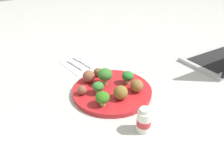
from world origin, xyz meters
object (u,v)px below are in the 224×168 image
object	(u,v)px
plate	(112,91)
broccoli_floret_front_left	(128,76)
broccoli_floret_mid_right	(102,98)
fork	(75,64)
meatball_back_right	(121,93)
broccoli_floret_near_rim	(105,75)
knife	(82,62)
meatball_mid_right	(82,90)
yogurt_bottle	(144,121)
meatball_front_right	(98,72)
napkin	(79,64)
meatball_front_left	(137,86)
meatball_far_rim	(89,76)
broccoli_floret_back_right	(98,87)

from	to	relation	value
plate	broccoli_floret_front_left	xyz separation A→B (m)	(-0.01, -0.07, 0.04)
broccoli_floret_mid_right	fork	distance (m)	0.33
meatball_back_right	broccoli_floret_near_rim	bearing A→B (deg)	-7.92
broccoli_floret_near_rim	meatball_back_right	distance (m)	0.10
broccoli_floret_near_rim	knife	size ratio (longest dim) A/B	0.42
meatball_mid_right	yogurt_bottle	size ratio (longest dim) A/B	0.42
meatball_front_right	napkin	distance (m)	0.16
broccoli_floret_mid_right	meatball_back_right	world-z (taller)	same
plate	meatball_front_left	size ratio (longest dim) A/B	6.21
broccoli_floret_front_left	yogurt_bottle	xyz separation A→B (m)	(-0.19, 0.11, -0.01)
plate	meatball_front_left	xyz separation A→B (m)	(-0.06, -0.06, 0.03)
plate	yogurt_bottle	world-z (taller)	yogurt_bottle
broccoli_floret_mid_right	meatball_front_left	distance (m)	0.14
meatball_mid_right	napkin	world-z (taller)	meatball_mid_right
meatball_mid_right	broccoli_floret_mid_right	bearing A→B (deg)	-168.19
meatball_front_left	fork	size ratio (longest dim) A/B	0.37
meatball_far_rim	broccoli_floret_near_rim	bearing A→B (deg)	-143.48
plate	napkin	bearing A→B (deg)	-4.47
meatball_mid_right	napkin	xyz separation A→B (m)	(0.22, -0.12, -0.03)
meatball_front_right	meatball_mid_right	bearing A→B (deg)	121.28
meatball_back_right	yogurt_bottle	distance (m)	0.14
meatball_far_rim	napkin	world-z (taller)	meatball_far_rim
plate	meatball_mid_right	xyz separation A→B (m)	(0.04, 0.10, 0.02)
meatball_mid_right	meatball_far_rim	xyz separation A→B (m)	(0.05, -0.06, 0.01)
broccoli_floret_back_right	napkin	distance (m)	0.27
broccoli_floret_back_right	fork	size ratio (longest dim) A/B	0.36
broccoli_floret_mid_right	meatball_front_right	distance (m)	0.19
plate	broccoli_floret_near_rim	size ratio (longest dim) A/B	4.56
fork	meatball_back_right	bearing A→B (deg)	177.35
broccoli_floret_back_right	meatball_front_left	distance (m)	0.13
broccoli_floret_back_right	broccoli_floret_front_left	bearing A→B (deg)	-96.10
broccoli_floret_mid_right	meatball_mid_right	size ratio (longest dim) A/B	1.46
broccoli_floret_front_left	knife	distance (m)	0.28
meatball_far_rim	yogurt_bottle	distance (m)	0.29
broccoli_floret_mid_right	meatball_mid_right	distance (m)	0.09
knife	broccoli_floret_near_rim	bearing A→B (deg)	170.77
broccoli_floret_front_left	meatball_mid_right	bearing A→B (deg)	75.71
broccoli_floret_back_right	meatball_front_right	distance (m)	0.12
broccoli_floret_near_rim	meatball_far_rim	size ratio (longest dim) A/B	1.35
broccoli_floret_near_rim	meatball_far_rim	bearing A→B (deg)	36.52
broccoli_floret_near_rim	napkin	xyz separation A→B (m)	(0.22, -0.02, -0.05)
plate	napkin	distance (m)	0.26
broccoli_floret_back_right	broccoli_floret_near_rim	bearing A→B (deg)	-59.07
broccoli_floret_front_left	meatball_front_left	world-z (taller)	broccoli_floret_front_left
yogurt_bottle	napkin	bearing A→B (deg)	-8.22
broccoli_floret_back_right	meatball_front_left	world-z (taller)	meatball_front_left
meatball_front_right	knife	distance (m)	0.17
broccoli_floret_mid_right	meatball_front_right	bearing A→B (deg)	-30.53
plate	knife	xyz separation A→B (m)	(0.27, -0.04, -0.00)
broccoli_floret_near_rim	meatball_back_right	bearing A→B (deg)	172.08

